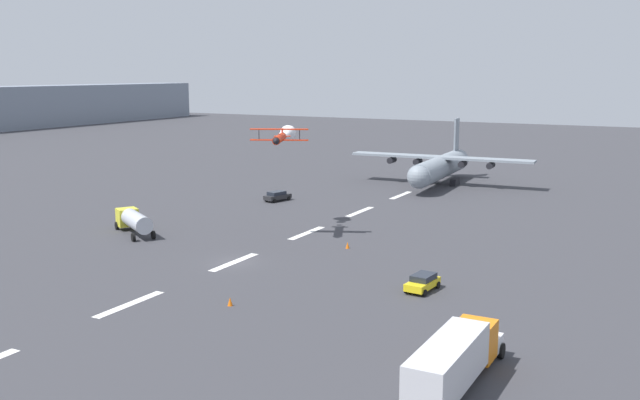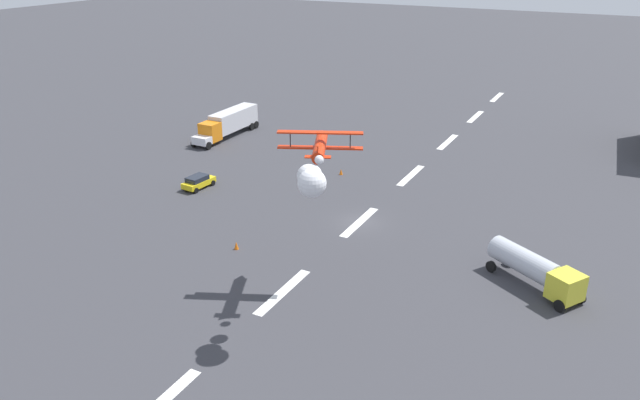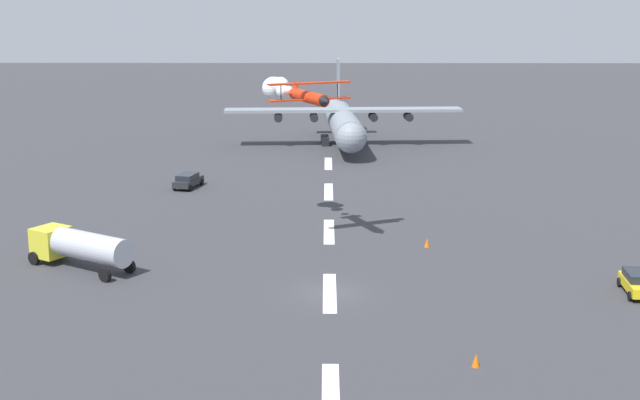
# 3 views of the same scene
# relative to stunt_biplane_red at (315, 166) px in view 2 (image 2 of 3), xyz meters

# --- Properties ---
(ground_plane) EXTENTS (440.00, 440.00, 0.00)m
(ground_plane) POSITION_rel_stunt_biplane_red_xyz_m (-16.57, -3.53, -12.00)
(ground_plane) COLOR #38383D
(ground_plane) RESTS_ON ground
(runway_stripe_0) EXTENTS (8.00, 0.90, 0.01)m
(runway_stripe_0) POSITION_rel_stunt_biplane_red_xyz_m (-79.20, -3.53, -12.00)
(runway_stripe_0) COLOR white
(runway_stripe_0) RESTS_ON ground
(runway_stripe_1) EXTENTS (8.00, 0.90, 0.01)m
(runway_stripe_1) POSITION_rel_stunt_biplane_red_xyz_m (-63.55, -3.53, -12.00)
(runway_stripe_1) COLOR white
(runway_stripe_1) RESTS_ON ground
(runway_stripe_2) EXTENTS (8.00, 0.90, 0.01)m
(runway_stripe_2) POSITION_rel_stunt_biplane_red_xyz_m (-47.89, -3.53, -12.00)
(runway_stripe_2) COLOR white
(runway_stripe_2) RESTS_ON ground
(runway_stripe_3) EXTENTS (8.00, 0.90, 0.01)m
(runway_stripe_3) POSITION_rel_stunt_biplane_red_xyz_m (-32.23, -3.53, -12.00)
(runway_stripe_3) COLOR white
(runway_stripe_3) RESTS_ON ground
(runway_stripe_4) EXTENTS (8.00, 0.90, 0.01)m
(runway_stripe_4) POSITION_rel_stunt_biplane_red_xyz_m (-16.57, -3.53, -12.00)
(runway_stripe_4) COLOR white
(runway_stripe_4) RESTS_ON ground
(runway_stripe_5) EXTENTS (8.00, 0.90, 0.01)m
(runway_stripe_5) POSITION_rel_stunt_biplane_red_xyz_m (-0.91, -3.53, -12.00)
(runway_stripe_5) COLOR white
(runway_stripe_5) RESTS_ON ground
(stunt_biplane_red) EXTENTS (11.90, 7.57, 2.19)m
(stunt_biplane_red) POSITION_rel_stunt_biplane_red_xyz_m (0.00, 0.00, 0.00)
(stunt_biplane_red) COLOR red
(semi_truck_orange) EXTENTS (13.36, 2.89, 3.70)m
(semi_truck_orange) POSITION_rel_stunt_biplane_red_xyz_m (-35.62, -33.44, -9.89)
(semi_truck_orange) COLOR silver
(semi_truck_orange) RESTS_ON ground
(fuel_tanker_truck) EXTENTS (6.78, 8.71, 2.90)m
(fuel_tanker_truck) POSITION_rel_stunt_biplane_red_xyz_m (-11.41, 14.87, -10.26)
(fuel_tanker_truck) COLOR yellow
(fuel_tanker_truck) RESTS_ON ground
(followme_car_yellow) EXTENTS (4.27, 2.33, 1.52)m
(followme_car_yellow) POSITION_rel_stunt_biplane_red_xyz_m (-16.65, -24.42, -11.19)
(followme_car_yellow) COLOR yellow
(followme_car_yellow) RESTS_ON ground
(traffic_cone_near) EXTENTS (0.44, 0.44, 0.75)m
(traffic_cone_near) POSITION_rel_stunt_biplane_red_xyz_m (-28.50, -11.41, -11.63)
(traffic_cone_near) COLOR orange
(traffic_cone_near) RESTS_ON ground
(traffic_cone_far) EXTENTS (0.44, 0.44, 0.75)m
(traffic_cone_far) POSITION_rel_stunt_biplane_red_xyz_m (-5.57, -11.42, -11.63)
(traffic_cone_far) COLOR orange
(traffic_cone_far) RESTS_ON ground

